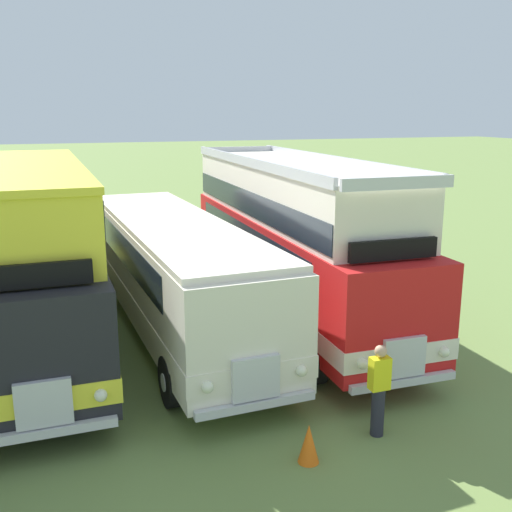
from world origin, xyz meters
TOP-DOWN VIEW (x-y plane):
  - bus_sixth_in_row at (5.04, 0.43)m, footprint 2.68×11.57m
  - bus_seventh_in_row at (8.40, 0.09)m, footprint 3.02×11.64m
  - bus_eighth_in_row at (11.76, 0.13)m, footprint 2.77×11.67m
  - cone_near_end at (9.18, -6.81)m, footprint 0.36×0.36m
  - marshal_person at (10.71, -6.42)m, footprint 0.36×0.24m

SIDE VIEW (x-z plane):
  - cone_near_end at x=9.18m, z-range 0.00..0.68m
  - marshal_person at x=10.71m, z-range 0.02..1.75m
  - bus_seventh_in_row at x=8.40m, z-range 0.26..3.25m
  - bus_eighth_in_row at x=11.76m, z-range 0.10..4.62m
  - bus_sixth_in_row at x=5.04m, z-range 0.23..4.72m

